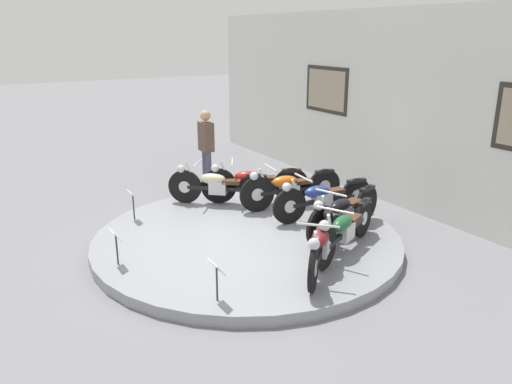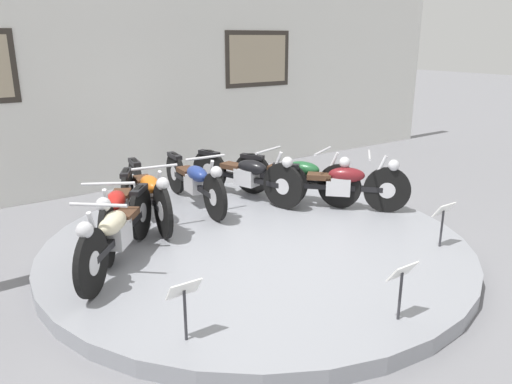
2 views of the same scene
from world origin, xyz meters
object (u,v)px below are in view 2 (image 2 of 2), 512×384
(info_placard_front_centre, at_px, (402,279))
(info_placard_front_left, at_px, (184,297))
(motorcycle_green, at_px, (297,175))
(motorcycle_blue, at_px, (195,180))
(motorcycle_maroon, at_px, (339,182))
(info_placard_front_right, at_px, (443,215))
(motorcycle_black, at_px, (247,174))
(motorcycle_red, at_px, (118,208))
(motorcycle_cream, at_px, (117,230))
(motorcycle_orange, at_px, (149,191))

(info_placard_front_centre, bearing_deg, info_placard_front_left, 154.95)
(info_placard_front_left, bearing_deg, info_placard_front_centre, -25.05)
(motorcycle_green, height_order, info_placard_front_left, motorcycle_green)
(motorcycle_green, relative_size, info_placard_front_centre, 3.48)
(motorcycle_blue, distance_m, motorcycle_maroon, 1.95)
(motorcycle_green, height_order, info_placard_front_right, motorcycle_green)
(motorcycle_black, bearing_deg, motorcycle_red, -167.84)
(motorcycle_blue, bearing_deg, motorcycle_red, -155.16)
(motorcycle_red, bearing_deg, motorcycle_cream, -110.47)
(motorcycle_blue, xyz_separation_m, motorcycle_green, (1.30, -0.60, -0.00))
(motorcycle_maroon, height_order, info_placard_front_centre, motorcycle_maroon)
(motorcycle_orange, height_order, info_placard_front_right, motorcycle_orange)
(motorcycle_green, height_order, motorcycle_maroon, motorcycle_maroon)
(motorcycle_red, distance_m, info_placard_front_right, 3.61)
(motorcycle_red, bearing_deg, info_placard_front_right, -37.33)
(motorcycle_cream, bearing_deg, motorcycle_red, 69.53)
(motorcycle_orange, xyz_separation_m, motorcycle_blue, (0.73, 0.16, -0.01))
(motorcycle_blue, relative_size, info_placard_front_right, 3.83)
(motorcycle_black, bearing_deg, motorcycle_maroon, -53.29)
(motorcycle_green, xyz_separation_m, motorcycle_maroon, (0.23, -0.61, 0.00))
(motorcycle_blue, bearing_deg, motorcycle_cream, -141.50)
(motorcycle_black, bearing_deg, info_placard_front_centre, -102.46)
(motorcycle_blue, bearing_deg, motorcycle_orange, -167.75)
(info_placard_front_centre, height_order, info_placard_front_right, same)
(info_placard_front_centre, bearing_deg, info_placard_front_right, 25.05)
(motorcycle_cream, xyz_separation_m, info_placard_front_right, (3.10, -1.58, -0.01))
(motorcycle_orange, bearing_deg, motorcycle_maroon, -24.87)
(motorcycle_red, height_order, motorcycle_maroon, motorcycle_red)
(motorcycle_green, bearing_deg, motorcycle_cream, -167.85)
(info_placard_front_left, xyz_separation_m, info_placard_front_centre, (1.58, -0.74, 0.00))
(motorcycle_red, bearing_deg, motorcycle_black, 12.16)
(motorcycle_orange, height_order, motorcycle_blue, motorcycle_orange)
(motorcycle_blue, relative_size, motorcycle_maroon, 1.35)
(info_placard_front_centre, bearing_deg, motorcycle_red, 113.88)
(motorcycle_blue, relative_size, info_placard_front_centre, 3.83)
(motorcycle_cream, distance_m, info_placard_front_left, 1.58)
(motorcycle_orange, relative_size, info_placard_front_left, 3.87)
(motorcycle_cream, xyz_separation_m, motorcycle_maroon, (3.05, 0.00, -0.01))
(motorcycle_orange, distance_m, info_placard_front_right, 3.50)
(motorcycle_cream, height_order, motorcycle_blue, motorcycle_cream)
(motorcycle_blue, distance_m, info_placard_front_left, 3.20)
(info_placard_front_centre, bearing_deg, motorcycle_maroon, 56.61)
(motorcycle_maroon, bearing_deg, info_placard_front_right, -88.20)
(motorcycle_green, xyz_separation_m, info_placard_front_centre, (-1.30, -2.92, -0.01))
(motorcycle_blue, xyz_separation_m, info_placard_front_right, (1.58, -2.79, -0.01))
(motorcycle_black, height_order, info_placard_front_left, motorcycle_black)
(motorcycle_red, relative_size, motorcycle_orange, 0.90)
(motorcycle_cream, height_order, info_placard_front_right, motorcycle_cream)
(motorcycle_red, xyz_separation_m, info_placard_front_right, (2.87, -2.19, -0.03))
(motorcycle_red, xyz_separation_m, motorcycle_blue, (1.29, 0.60, -0.02))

